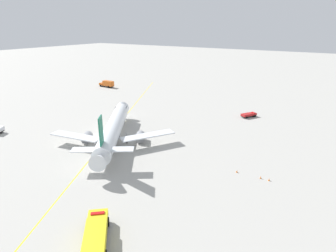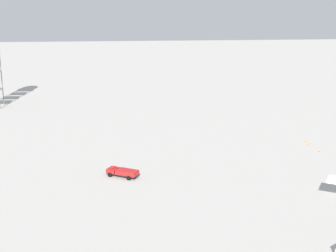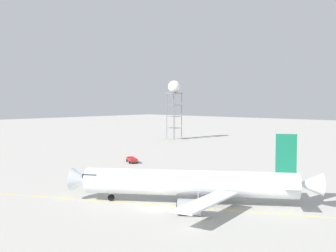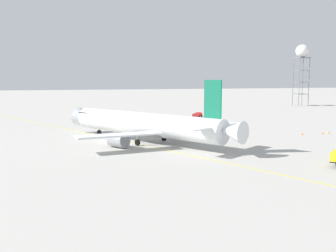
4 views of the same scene
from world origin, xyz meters
name	(u,v)px [view 3 (image 3 of 4)]	position (x,y,z in m)	size (l,w,h in m)	color
ground_plane	(157,208)	(0.00, 0.00, 0.00)	(600.00, 600.00, 0.00)	#ADAAA3
airliner_main	(192,184)	(-5.84, 2.38, 3.18)	(27.41, 35.69, 11.49)	silver
ops_pickup_truck	(132,160)	(-29.40, -37.24, 0.81)	(4.41, 5.62, 1.41)	#232326
radar_tower	(174,90)	(-86.78, -72.53, 21.11)	(5.29, 5.29, 25.01)	slate
taxiway_centreline	(172,206)	(-2.42, 0.96, 0.00)	(69.34, 140.23, 0.01)	yellow
safety_cone_near	(282,174)	(-39.01, 1.29, 0.28)	(0.36, 0.36, 0.55)	orange
safety_cone_mid	(291,171)	(-43.88, 1.19, 0.28)	(0.36, 0.36, 0.55)	orange
safety_cone_far	(294,170)	(-45.53, 1.16, 0.28)	(0.36, 0.36, 0.55)	orange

